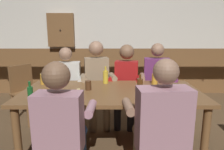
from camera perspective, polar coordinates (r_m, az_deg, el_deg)
name	(u,v)px	position (r m, az deg, el deg)	size (l,w,h in m)	color
back_wall_upper	(112,18)	(4.61, 0.10, 15.78)	(6.41, 0.12, 1.33)	silver
back_wall_wainscot	(112,71)	(4.69, 0.10, 1.21)	(6.41, 0.12, 1.03)	brown
dining_table	(112,98)	(2.40, 0.00, -6.34)	(2.06, 0.98, 0.73)	brown
person_0	(67,82)	(3.16, -12.53, -1.96)	(0.58, 0.55, 1.17)	silver
person_1	(98,79)	(3.08, -4.00, -1.22)	(0.54, 0.58, 1.27)	#997F60
person_2	(127,81)	(3.08, 4.13, -1.69)	(0.52, 0.54, 1.21)	#AD1919
person_3	(157,81)	(3.15, 12.59, -1.64)	(0.55, 0.56, 1.23)	#6B2D66
person_4	(63,123)	(1.78, -13.69, -13.04)	(0.53, 0.51, 1.19)	#B78493
person_5	(161,123)	(1.77, 13.47, -12.93)	(0.58, 0.53, 1.21)	#B78493
chair_empty_near_left	(28,91)	(3.54, -22.63, -4.05)	(0.61, 0.61, 0.88)	brown
table_candle	(79,92)	(2.19, -9.18, -4.87)	(0.04, 0.04, 0.08)	#F9E08C
plate_0	(163,90)	(2.42, 14.01, -4.20)	(0.22, 0.22, 0.01)	white
bottle_0	(141,86)	(2.25, 8.02, -3.02)	(0.06, 0.06, 0.22)	#593314
bottle_1	(49,76)	(2.87, -17.36, -0.28)	(0.07, 0.07, 0.23)	gold
bottle_2	(31,93)	(2.17, -21.75, -4.74)	(0.05, 0.05, 0.20)	#195923
bottle_3	(106,77)	(2.68, -1.62, -0.48)	(0.07, 0.07, 0.23)	gold
pint_glass_0	(44,79)	(2.79, -18.51, -1.03)	(0.08, 0.08, 0.14)	gold
pint_glass_1	(89,85)	(2.40, -6.49, -2.88)	(0.07, 0.07, 0.11)	#4C2D19
pint_glass_2	(155,79)	(2.70, 12.09, -1.12)	(0.08, 0.08, 0.14)	gold
pint_glass_3	(144,95)	(2.06, 9.07, -5.59)	(0.06, 0.06, 0.10)	#4C2D19
pint_glass_4	(176,90)	(2.25, 17.49, -4.07)	(0.07, 0.07, 0.14)	#4C2D19
wall_dart_cabinet	(62,30)	(4.61, -13.92, 12.12)	(0.56, 0.15, 0.70)	brown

